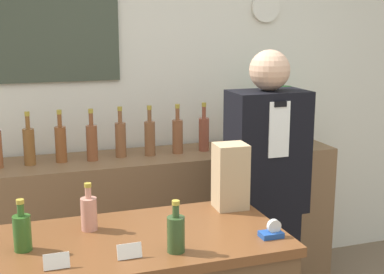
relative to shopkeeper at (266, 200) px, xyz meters
The scene contains 20 objects.
back_wall 1.18m from the shopkeeper, 116.24° to the left, with size 5.20×0.09×2.70m.
back_shelf 0.83m from the shopkeeper, 120.16° to the left, with size 2.23×0.47×0.98m.
shopkeeper is the anchor object (origin of this frame).
potted_plant 0.88m from the shopkeeper, 55.37° to the left, with size 0.33×0.33×0.41m.
paper_bag 0.62m from the shopkeeper, 134.26° to the right, with size 0.15×0.13×0.30m.
tape_dispenser 0.86m from the shopkeeper, 115.08° to the right, with size 0.09×0.06×0.07m.
price_card_left 1.44m from the shopkeeper, 146.96° to the right, with size 0.09×0.02×0.06m.
price_card_right 1.23m from the shopkeeper, 140.35° to the right, with size 0.09×0.02×0.06m.
counter_bottle_0 1.44m from the shopkeeper, 156.00° to the right, with size 0.07×0.07×0.20m.
counter_bottle_1 1.15m from the shopkeeper, 156.28° to the right, with size 0.07×0.07×0.20m.
counter_bottle_2 1.11m from the shopkeeper, 134.47° to the right, with size 0.07×0.07×0.20m.
shelf_bottle_1 1.42m from the shopkeeper, 151.96° to the left, with size 0.07×0.07×0.32m.
shelf_bottle_2 1.26m from the shopkeeper, 147.73° to the left, with size 0.07×0.07×0.32m.
shelf_bottle_3 1.10m from the shopkeeper, 143.55° to the left, with size 0.07×0.07×0.32m.
shelf_bottle_4 0.99m from the shopkeeper, 135.49° to the left, with size 0.07×0.07×0.32m.
shelf_bottle_5 0.86m from the shopkeeper, 127.43° to the left, with size 0.07×0.07×0.32m.
shelf_bottle_6 0.77m from the shopkeeper, 115.89° to the left, with size 0.07×0.07×0.32m.
shelf_bottle_7 0.72m from the shopkeeper, 101.27° to the left, with size 0.07×0.07×0.32m.
shelf_bottle_8 0.72m from the shopkeeper, 85.48° to the left, with size 0.07×0.07×0.32m.
shelf_bottle_9 0.72m from the shopkeeper, 69.52° to the left, with size 0.07×0.07×0.32m.
Camera 1 is at (-0.84, -1.51, 1.81)m, focal length 50.00 mm.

